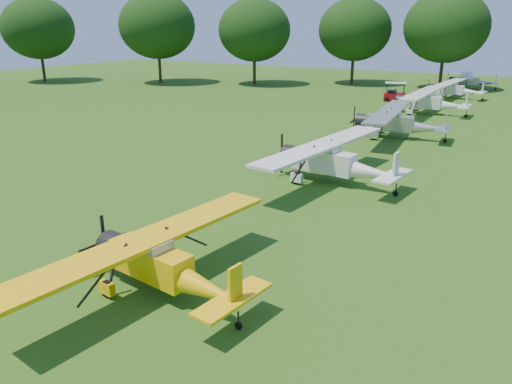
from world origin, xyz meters
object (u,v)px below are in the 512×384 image
(aircraft_6, at_px, (454,88))
(aircraft_7, at_px, (471,80))
(golf_cart, at_px, (394,95))
(aircraft_5, at_px, (429,101))
(aircraft_2, at_px, (161,261))
(aircraft_4, at_px, (397,121))
(aircraft_3, at_px, (333,159))

(aircraft_6, height_order, aircraft_7, aircraft_6)
(golf_cart, bearing_deg, aircraft_5, -69.64)
(aircraft_2, xyz_separation_m, aircraft_6, (-0.05, 52.95, -0.01))
(aircraft_6, relative_size, golf_cart, 3.81)
(aircraft_4, xyz_separation_m, aircraft_5, (-0.34, 12.55, -0.01))
(aircraft_7, bearing_deg, golf_cart, -118.25)
(aircraft_5, distance_m, aircraft_7, 23.92)
(aircraft_2, xyz_separation_m, aircraft_3, (0.20, 14.31, 0.17))
(aircraft_2, xyz_separation_m, aircraft_5, (-0.26, 40.25, 0.13))
(aircraft_7, bearing_deg, aircraft_3, -99.06)
(aircraft_2, xyz_separation_m, aircraft_4, (0.08, 27.70, 0.14))
(aircraft_3, distance_m, aircraft_4, 13.38)
(aircraft_6, bearing_deg, aircraft_3, -85.63)
(aircraft_3, bearing_deg, golf_cart, 106.39)
(aircraft_3, xyz_separation_m, aircraft_4, (-0.12, 13.38, -0.03))
(aircraft_3, relative_size, aircraft_7, 1.16)
(aircraft_3, height_order, golf_cart, aircraft_3)
(aircraft_4, height_order, aircraft_5, aircraft_4)
(aircraft_5, bearing_deg, aircraft_7, 89.11)
(aircraft_2, xyz_separation_m, aircraft_7, (0.21, 64.16, -0.02))
(aircraft_2, height_order, aircraft_7, aircraft_2)
(aircraft_6, height_order, golf_cart, golf_cart)
(aircraft_2, bearing_deg, aircraft_3, 96.55)
(aircraft_3, distance_m, aircraft_7, 49.85)
(aircraft_3, xyz_separation_m, aircraft_6, (-0.25, 38.64, -0.18))
(aircraft_5, xyz_separation_m, aircraft_6, (0.22, 12.71, -0.13))
(aircraft_4, bearing_deg, aircraft_6, 84.58)
(aircraft_4, xyz_separation_m, aircraft_6, (-0.12, 25.26, -0.15))
(aircraft_4, distance_m, aircraft_6, 25.26)
(aircraft_4, height_order, aircraft_6, aircraft_4)
(aircraft_4, bearing_deg, aircraft_7, 84.08)
(aircraft_2, distance_m, golf_cart, 47.72)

